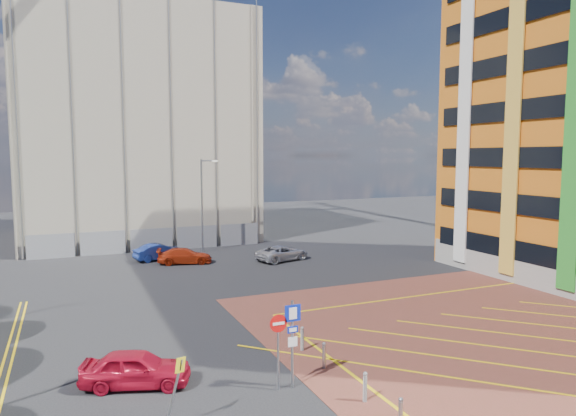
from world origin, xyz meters
TOP-DOWN VIEW (x-y plane):
  - ground at (0.00, 0.00)m, footprint 140.00×140.00m
  - lamp_back at (4.08, 28.00)m, footprint 1.53×0.16m
  - sign_cluster at (0.30, 0.98)m, footprint 1.17×0.12m
  - warning_sign at (-3.88, -0.16)m, footprint 0.74×0.42m
  - bollard_row at (2.30, -1.67)m, footprint 0.14×11.14m
  - construction_building at (0.00, 40.00)m, footprint 21.20×19.20m
  - construction_fence at (1.00, 30.00)m, footprint 21.60×0.06m
  - car_red_left at (-4.64, 3.34)m, footprint 4.18×2.75m
  - car_blue_back at (-0.02, 25.97)m, footprint 4.20×2.20m
  - car_red_back at (1.53, 23.77)m, footprint 4.42×2.61m
  - car_silver_back at (8.90, 21.81)m, footprint 4.79×3.18m

SIDE VIEW (x-z plane):
  - ground at x=0.00m, z-range 0.00..0.00m
  - bollard_row at x=2.30m, z-range 0.02..0.92m
  - car_red_back at x=1.53m, z-range 0.00..1.20m
  - car_silver_back at x=8.90m, z-range 0.00..1.22m
  - car_blue_back at x=-0.02m, z-range 0.00..1.32m
  - car_red_left at x=-4.64m, z-range 0.00..1.32m
  - construction_fence at x=1.00m, z-range 0.00..2.00m
  - warning_sign at x=-3.88m, z-range 0.30..2.55m
  - sign_cluster at x=0.30m, z-range 0.35..3.55m
  - lamp_back at x=4.08m, z-range 0.36..8.36m
  - construction_building at x=0.00m, z-range 0.00..22.00m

